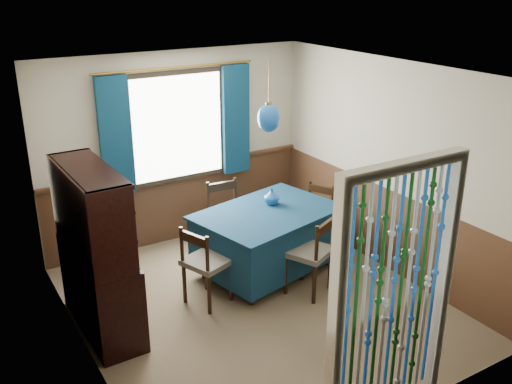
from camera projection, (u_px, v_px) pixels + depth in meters
floor at (258, 304)px, 6.20m from camera, size 4.00×4.00×0.00m
ceiling at (258, 73)px, 5.30m from camera, size 4.00×4.00×0.00m
wall_back at (177, 149)px, 7.34m from camera, size 3.60×0.00×3.60m
wall_front at (401, 284)px, 4.15m from camera, size 3.60×0.00×3.60m
wall_left at (78, 238)px, 4.88m from camera, size 0.00×4.00×4.00m
wall_right at (390, 168)px, 6.62m from camera, size 0.00×4.00×4.00m
wainscot_back at (180, 203)px, 7.60m from camera, size 3.60×0.00×3.60m
wainscot_front at (390, 367)px, 4.43m from camera, size 3.60×0.00×3.60m
wainscot_left at (89, 312)px, 5.15m from camera, size 0.00×4.00×4.00m
wainscot_right at (383, 227)px, 6.88m from camera, size 0.00×4.00×4.00m
window at (177, 127)px, 7.20m from camera, size 1.32×0.12×1.42m
doorway at (392, 304)px, 4.27m from camera, size 1.16×0.12×2.18m
dining_table at (268, 237)px, 6.74m from camera, size 1.83×1.45×0.78m
chair_near at (311, 253)px, 6.27m from camera, size 0.60×0.59×0.92m
chair_far at (227, 216)px, 7.21m from camera, size 0.49×0.47×0.93m
chair_left at (205, 263)px, 6.07m from camera, size 0.55×0.57×0.90m
chair_right at (315, 215)px, 7.35m from camera, size 0.53×0.54×0.84m
sideboard at (99, 275)px, 5.60m from camera, size 0.48×1.31×1.70m
pendant_lamp at (269, 118)px, 6.22m from camera, size 0.25×0.25×0.77m
vase_table at (272, 197)px, 6.80m from camera, size 0.23×0.23×0.18m
bowl_shelf at (109, 231)px, 5.15m from camera, size 0.27×0.27×0.06m
vase_sideboard at (92, 230)px, 5.73m from camera, size 0.20×0.20×0.20m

